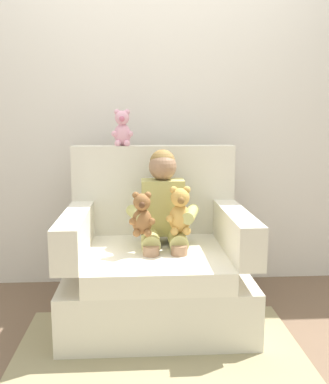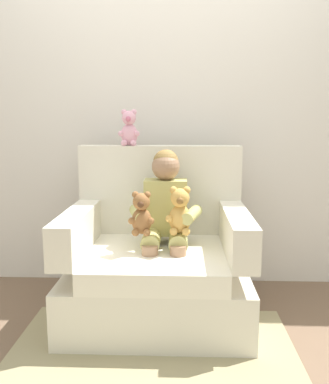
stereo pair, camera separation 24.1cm
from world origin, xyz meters
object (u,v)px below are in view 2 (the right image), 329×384
at_px(plush_brown, 141,214).
at_px(plush_pink_on_backrest, 129,129).
at_px(plush_honey, 180,212).
at_px(seated_child, 165,211).
at_px(armchair, 157,264).

bearing_deg(plush_brown, plush_pink_on_backrest, 123.76).
bearing_deg(plush_honey, plush_brown, -174.32).
bearing_deg(plush_pink_on_backrest, plush_brown, -72.14).
bearing_deg(seated_child, plush_brown, -134.44).
distance_m(armchair, plush_pink_on_backrest, 0.90).
xyz_separation_m(armchair, plush_pink_on_backrest, (-0.20, 0.32, 0.81)).
bearing_deg(plush_brown, plush_honey, 25.30).
relative_size(armchair, plush_honey, 3.86).
xyz_separation_m(armchair, plush_brown, (-0.08, -0.13, 0.34)).
height_order(plush_honey, plush_pink_on_backrest, plush_pink_on_backrest).
xyz_separation_m(armchair, plush_honey, (0.14, -0.11, 0.35)).
bearing_deg(plush_honey, seated_child, 123.70).
bearing_deg(armchair, seated_child, 24.79).
relative_size(seated_child, plush_brown, 3.29).
bearing_deg(seated_child, plush_honey, -60.16).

